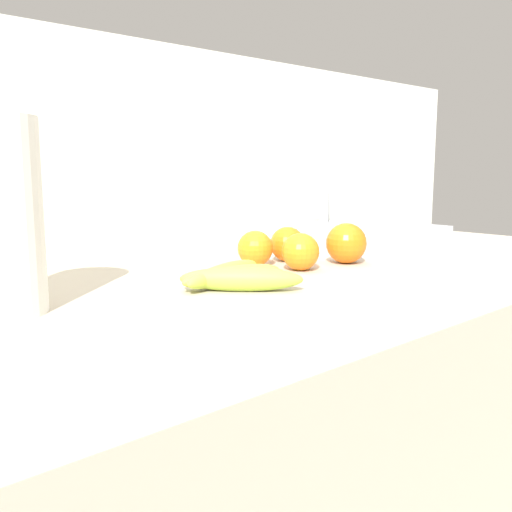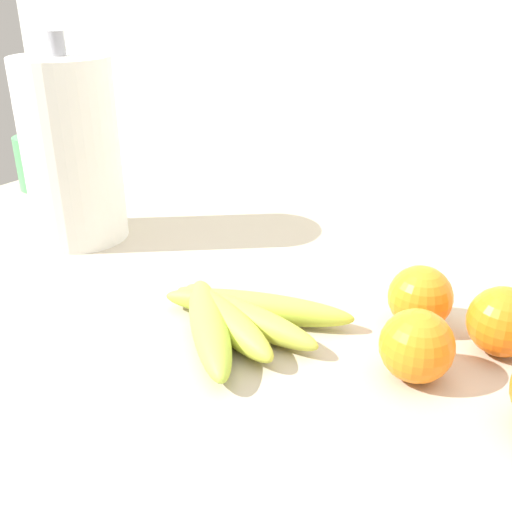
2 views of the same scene
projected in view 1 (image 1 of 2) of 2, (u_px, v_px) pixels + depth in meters
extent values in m
cube|color=#ADA08C|center=(303.00, 492.00, 1.07)|extent=(1.62, 0.71, 0.86)
cube|color=silver|center=(185.00, 336.00, 1.32)|extent=(2.02, 0.06, 1.30)
ellipsoid|color=#A8CA3F|center=(241.00, 279.00, 0.84)|extent=(0.16, 0.16, 0.04)
ellipsoid|color=#BBC53F|center=(236.00, 277.00, 0.86)|extent=(0.17, 0.10, 0.04)
ellipsoid|color=#B3BE3F|center=(234.00, 276.00, 0.88)|extent=(0.19, 0.04, 0.03)
ellipsoid|color=#B2CB3F|center=(225.00, 273.00, 0.90)|extent=(0.21, 0.10, 0.03)
sphere|color=orange|center=(346.00, 243.00, 1.09)|extent=(0.08, 0.08, 0.08)
sphere|color=orange|center=(301.00, 252.00, 1.01)|extent=(0.07, 0.07, 0.07)
sphere|color=orange|center=(288.00, 244.00, 1.11)|extent=(0.07, 0.07, 0.07)
sphere|color=orange|center=(255.00, 248.00, 1.06)|extent=(0.07, 0.07, 0.07)
cube|color=#B7BABF|center=(357.00, 235.00, 1.39)|extent=(0.37, 0.31, 0.04)
cylinder|color=#B2B2B7|center=(324.00, 193.00, 1.45)|extent=(0.02, 0.02, 0.16)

